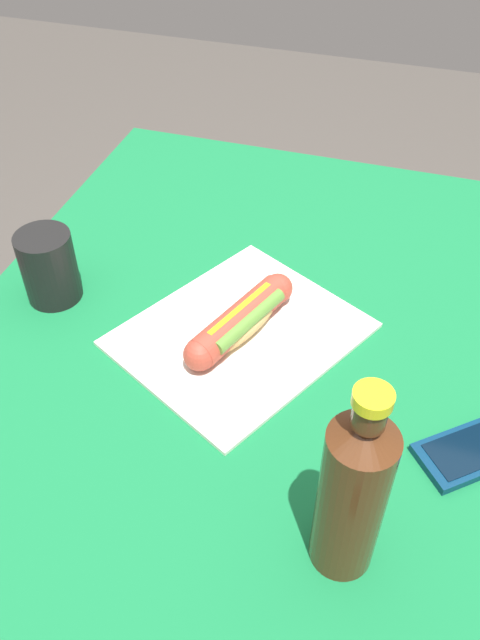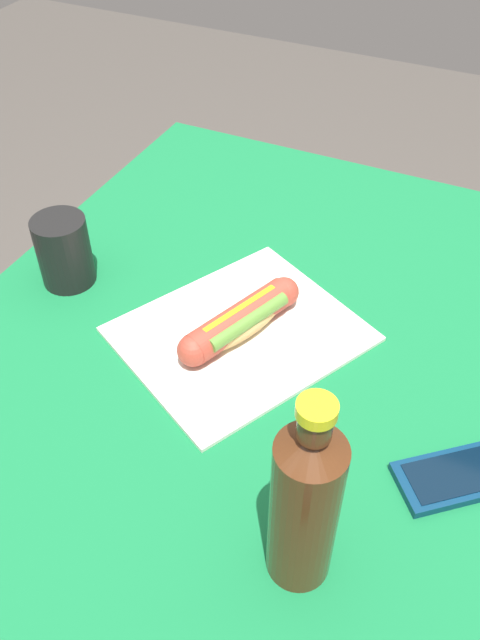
{
  "view_description": "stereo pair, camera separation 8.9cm",
  "coord_description": "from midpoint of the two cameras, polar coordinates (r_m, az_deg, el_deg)",
  "views": [
    {
      "loc": [
        0.61,
        0.16,
        1.43
      ],
      "look_at": [
        -0.01,
        -0.03,
        0.81
      ],
      "focal_mm": 36.79,
      "sensor_mm": 36.0,
      "label": 1
    },
    {
      "loc": [
        0.58,
        0.24,
        1.43
      ],
      "look_at": [
        -0.01,
        -0.03,
        0.81
      ],
      "focal_mm": 36.79,
      "sensor_mm": 36.0,
      "label": 2
    }
  ],
  "objects": [
    {
      "name": "paper_wrapper",
      "position": [
        0.91,
        2.8,
        -1.36
      ],
      "size": [
        0.4,
        0.37,
        0.01
      ],
      "primitive_type": "cube",
      "rotation": [
        0.0,
        0.0,
        -0.48
      ],
      "color": "silver",
      "rests_on": "dining_table"
    },
    {
      "name": "hot_dog",
      "position": [
        0.89,
        2.9,
        -0.19
      ],
      "size": [
        0.2,
        0.11,
        0.05
      ],
      "color": "tan",
      "rests_on": "paper_wrapper"
    },
    {
      "name": "drinking_cup",
      "position": [
        0.99,
        -12.61,
        5.76
      ],
      "size": [
        0.08,
        0.08,
        0.11
      ],
      "primitive_type": "cylinder",
      "color": "black",
      "rests_on": "dining_table"
    },
    {
      "name": "soda_bottle",
      "position": [
        0.63,
        9.9,
        -15.68
      ],
      "size": [
        0.07,
        0.07,
        0.25
      ],
      "color": "#4C2814",
      "rests_on": "dining_table"
    },
    {
      "name": "dining_table",
      "position": [
        1.02,
        4.07,
        -8.38
      ],
      "size": [
        1.05,
        0.85,
        0.78
      ],
      "color": "brown",
      "rests_on": "ground"
    },
    {
      "name": "ground_plane",
      "position": [
        1.56,
        2.85,
        -22.76
      ],
      "size": [
        6.0,
        6.0,
        0.0
      ],
      "primitive_type": "plane",
      "color": "#47423D",
      "rests_on": "ground"
    },
    {
      "name": "cell_phone",
      "position": [
        0.82,
        21.37,
        -12.76
      ],
      "size": [
        0.14,
        0.15,
        0.01
      ],
      "color": "#0A2D4C",
      "rests_on": "dining_table"
    }
  ]
}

